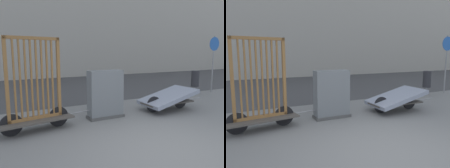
% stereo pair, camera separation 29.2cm
% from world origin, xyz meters
% --- Properties ---
extents(ground_plane, '(60.00, 60.00, 0.00)m').
position_xyz_m(ground_plane, '(0.00, 0.00, 0.00)').
color(ground_plane, slate).
extents(road_strip, '(56.00, 8.65, 0.01)m').
position_xyz_m(road_strip, '(0.00, 8.55, 0.00)').
color(road_strip, '#424244').
rests_on(road_strip, ground_plane).
extents(bike_cart_with_bedframe, '(2.40, 0.86, 2.17)m').
position_xyz_m(bike_cart_with_bedframe, '(-1.99, 2.30, 0.73)').
color(bike_cart_with_bedframe, '#4C4742').
rests_on(bike_cart_with_bedframe, ground_plane).
extents(bike_cart_with_mattress, '(2.38, 1.09, 0.70)m').
position_xyz_m(bike_cart_with_mattress, '(1.99, 2.30, 0.40)').
color(bike_cart_with_mattress, '#4C4742').
rests_on(bike_cart_with_mattress, ground_plane).
extents(utility_cabinet, '(1.03, 0.42, 1.34)m').
position_xyz_m(utility_cabinet, '(-0.10, 2.51, 0.62)').
color(utility_cabinet, '#4C4C4C').
rests_on(utility_cabinet, ground_plane).
extents(trash_bin, '(0.33, 0.33, 1.03)m').
position_xyz_m(trash_bin, '(4.96, 3.87, 0.67)').
color(trash_bin, gray).
rests_on(trash_bin, ground_plane).
extents(sign_post, '(0.61, 0.06, 2.57)m').
position_xyz_m(sign_post, '(6.05, 3.86, 1.70)').
color(sign_post, gray).
rests_on(sign_post, ground_plane).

